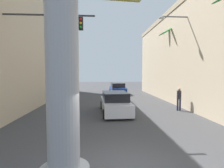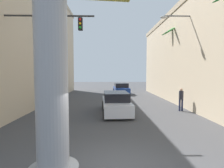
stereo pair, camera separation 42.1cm
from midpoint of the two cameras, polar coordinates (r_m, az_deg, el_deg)
The scene contains 9 objects.
ground_plane at distance 15.26m, azimuth 0.44°, elevation -7.63°, with size 87.34×87.34×0.00m, color #424244.
building_left at distance 19.65m, azimuth -30.68°, elevation 13.15°, with size 7.58×27.42×12.78m.
building_right at distance 19.12m, azimuth 31.63°, elevation 8.28°, with size 7.49×26.22×9.40m.
street_lamp at distance 15.29m, azimuth 23.89°, elevation 9.26°, with size 2.61×0.28×7.56m.
traffic_light_mast at distance 11.15m, azimuth -24.36°, elevation 10.87°, with size 5.38×0.32×6.32m.
car_lead at distance 13.08m, azimuth 2.21°, elevation -6.23°, with size 2.19×4.86×1.56m.
car_far at distance 24.94m, azimuth 3.49°, elevation -1.55°, with size 2.21×4.63×1.56m.
palm_tree_mid_right at distance 18.64m, azimuth 20.65°, elevation 7.96°, with size 2.82×2.94×7.52m.
pedestrian_mid_right at distance 14.74m, azimuth 22.40°, elevation -4.13°, with size 0.36×0.36×1.80m.
Camera 2 is at (-0.29, -4.97, 2.97)m, focal length 28.00 mm.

